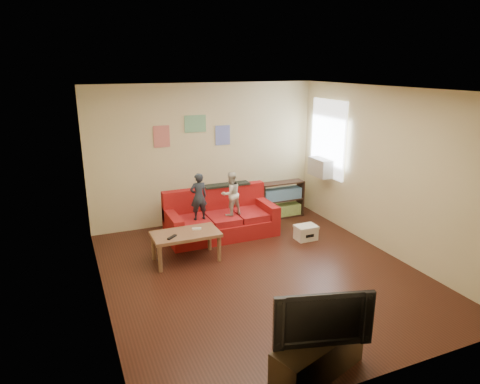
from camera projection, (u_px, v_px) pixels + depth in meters
name	position (u px, v px, depth m)	size (l,w,h in m)	color
room_shell	(262.00, 187.00, 6.09)	(4.52, 5.02, 2.72)	#3A1A10
sofa	(220.00, 219.00, 7.84)	(1.98, 0.91, 0.87)	#A11615
child_a	(199.00, 197.00, 7.37)	(0.30, 0.20, 0.83)	#1F252E
child_b	(231.00, 194.00, 7.60)	(0.39, 0.30, 0.79)	beige
coffee_table	(186.00, 237.00, 6.76)	(1.05, 0.58, 0.47)	brown
remote	(172.00, 237.00, 6.54)	(0.20, 0.05, 0.02)	black
game_controller	(197.00, 229.00, 6.86)	(0.14, 0.04, 0.03)	white
bookshelf	(281.00, 201.00, 8.74)	(0.93, 0.28, 0.74)	#301E15
window	(328.00, 139.00, 8.29)	(0.04, 1.08, 1.48)	white
ac_unit	(321.00, 167.00, 8.40)	(0.28, 0.55, 0.35)	#B7B2A3
artwork_left	(162.00, 137.00, 7.84)	(0.30, 0.01, 0.40)	#D87266
artwork_center	(195.00, 124.00, 8.03)	(0.42, 0.01, 0.32)	#72B27F
artwork_right	(223.00, 135.00, 8.31)	(0.30, 0.01, 0.38)	#727FCC
file_box	(306.00, 232.00, 7.65)	(0.38, 0.29, 0.26)	#EDE6CE
tv_stand	(318.00, 357.00, 4.30)	(1.07, 0.36, 0.40)	#2F2213
television	(321.00, 315.00, 4.16)	(0.98, 0.13, 0.57)	black
tissue	(269.00, 231.00, 7.97)	(0.09, 0.09, 0.09)	silver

